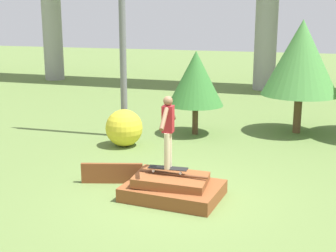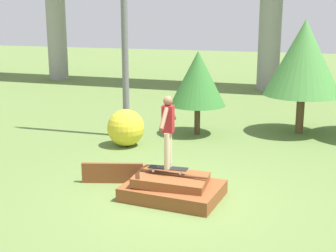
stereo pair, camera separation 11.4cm
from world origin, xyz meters
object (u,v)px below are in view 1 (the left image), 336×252
Objects in this scene: tree_mid_back at (196,79)px; skater at (168,127)px; skateboard at (168,168)px; tree_behind_left at (301,58)px; bush_yellow_flowering at (124,128)px.

skater is at bearing -81.18° from tree_mid_back.
skateboard is at bearing -81.18° from tree_mid_back.
tree_behind_left is 1.36× the size of tree_mid_back.
tree_mid_back is at bearing 51.33° from bush_yellow_flowering.
tree_behind_left is 3.34× the size of bush_yellow_flowering.
tree_behind_left is at bearing 70.71° from skater.
bush_yellow_flowering reaches higher than skateboard.
skater reaches higher than skateboard.
bush_yellow_flowering is (-2.39, 3.23, -0.94)m from skater.
skateboard is 0.23× the size of tree_behind_left.
tree_mid_back reaches higher than skater.
bush_yellow_flowering is (-4.64, -3.18, -1.85)m from tree_behind_left.
tree_behind_left reaches higher than skateboard.
tree_behind_left is 3.34m from tree_mid_back.
skater is 0.57× the size of tree_mid_back.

